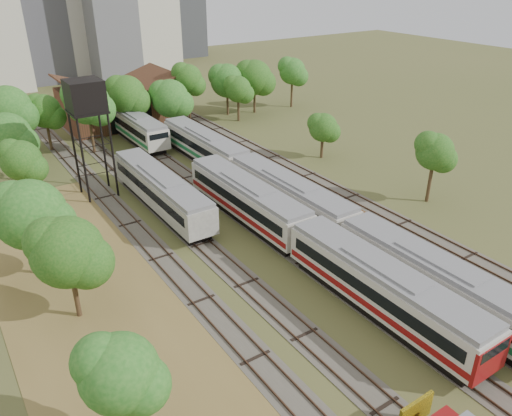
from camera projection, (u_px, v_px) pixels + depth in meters
ground at (421, 318)px, 35.36m from camera, size 240.00×240.00×0.00m
dry_grass_patch at (137, 351)px, 32.37m from camera, size 14.00×60.00×0.04m
tracks at (231, 196)px, 53.65m from camera, size 24.60×80.00×0.19m
railcar_red_set at (304, 238)px, 41.51m from camera, size 3.17×34.58×3.93m
railcar_green_set at (290, 196)px, 48.97m from camera, size 3.07×52.07×3.80m
railcar_rear at (136, 127)px, 69.46m from camera, size 3.13×16.08×3.87m
old_grey_coach at (161, 191)px, 50.04m from camera, size 3.07×18.00×3.80m
water_tower at (85, 99)px, 49.64m from camera, size 3.57×3.57×12.32m
rail_pile_near at (442, 256)px, 42.57m from camera, size 0.52×7.87×0.26m
rail_pile_far at (365, 214)px, 49.61m from camera, size 0.50×7.99×0.26m
maintenance_shed at (118, 105)px, 76.80m from camera, size 16.45×11.55×7.58m
tree_band_left at (50, 233)px, 36.12m from camera, size 7.85×57.55×8.12m
tree_band_far at (159, 91)px, 71.71m from camera, size 49.55×11.18×9.53m
tree_band_right at (311, 116)px, 64.22m from camera, size 4.76×40.14×7.44m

